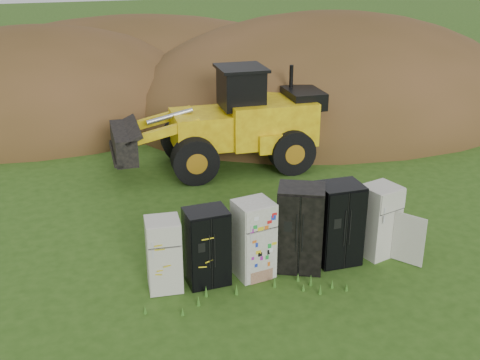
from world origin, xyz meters
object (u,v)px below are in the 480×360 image
(fridge_black_side, at_px, (207,247))
(fridge_open_door, at_px, (379,221))
(fridge_dark_mid, at_px, (300,228))
(fridge_black_right, at_px, (338,223))
(fridge_sticker, at_px, (254,239))
(fridge_leftmost, at_px, (164,254))
(wheel_loader, at_px, (216,120))

(fridge_black_side, xyz_separation_m, fridge_open_door, (4.00, 0.05, 0.01))
(fridge_black_side, bearing_deg, fridge_open_door, -3.11)
(fridge_dark_mid, relative_size, fridge_black_right, 1.03)
(fridge_sticker, relative_size, fridge_dark_mid, 0.89)
(fridge_leftmost, bearing_deg, fridge_sticker, 3.37)
(fridge_sticker, bearing_deg, wheel_loader, 72.02)
(fridge_black_right, distance_m, fridge_open_door, 1.02)
(fridge_dark_mid, height_order, fridge_black_right, fridge_dark_mid)
(fridge_leftmost, xyz_separation_m, fridge_black_right, (3.88, 0.00, 0.15))
(fridge_dark_mid, bearing_deg, wheel_loader, 116.04)
(fridge_black_side, distance_m, wheel_loader, 6.72)
(fridge_black_side, bearing_deg, fridge_dark_mid, -3.80)
(fridge_leftmost, height_order, fridge_open_door, fridge_open_door)
(fridge_open_door, bearing_deg, wheel_loader, 92.30)
(fridge_black_right, bearing_deg, fridge_dark_mid, -179.15)
(wheel_loader, bearing_deg, fridge_sticker, -96.38)
(fridge_black_side, height_order, fridge_sticker, fridge_sticker)
(fridge_sticker, distance_m, fridge_dark_mid, 1.06)
(fridge_black_right, distance_m, wheel_loader, 6.52)
(fridge_black_right, bearing_deg, fridge_black_side, -179.98)
(fridge_open_door, distance_m, wheel_loader, 6.74)
(fridge_sticker, height_order, wheel_loader, wheel_loader)
(fridge_sticker, distance_m, fridge_black_right, 1.97)
(fridge_black_side, distance_m, fridge_black_right, 2.99)
(fridge_dark_mid, xyz_separation_m, wheel_loader, (-0.19, 6.41, 0.62))
(fridge_leftmost, height_order, fridge_dark_mid, fridge_dark_mid)
(fridge_black_side, bearing_deg, fridge_leftmost, 175.14)
(fridge_black_side, bearing_deg, fridge_black_right, -3.43)
(fridge_black_side, relative_size, fridge_sticker, 0.97)
(fridge_leftmost, bearing_deg, fridge_open_door, 4.43)
(wheel_loader, bearing_deg, fridge_dark_mid, -86.99)
(fridge_black_side, bearing_deg, wheel_loader, 69.84)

